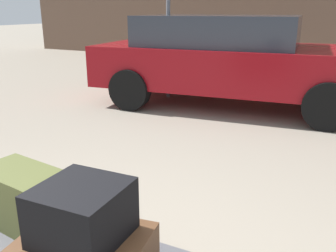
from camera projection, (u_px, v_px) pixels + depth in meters
name	position (u px, v px, depth m)	size (l,w,h in m)	color
duffel_bag_olive_stacked_top	(29.00, 200.00, 2.05)	(0.61, 0.29, 0.33)	#4C5128
duffel_bag_black_topmost_pile	(82.00, 212.00, 1.54)	(0.35, 0.35, 0.24)	black
parked_car	(229.00, 58.00, 5.88)	(4.46, 2.25, 1.42)	maroon
no_parking_sign	(168.00, 6.00, 6.21)	(0.49, 0.15, 2.55)	slate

